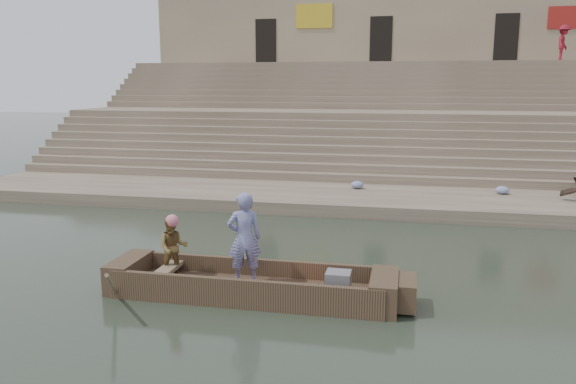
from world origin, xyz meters
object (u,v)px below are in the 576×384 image
(television, at_px, (338,282))
(pedestrian, at_px, (563,43))
(main_rowboat, at_px, (251,291))
(standing_man, at_px, (244,238))
(rowing_man, at_px, (173,247))

(television, distance_m, pedestrian, 24.68)
(main_rowboat, bearing_deg, pedestrian, 64.68)
(main_rowboat, xyz_separation_m, standing_man, (-0.15, 0.12, 1.02))
(rowing_man, bearing_deg, standing_man, -24.04)
(standing_man, height_order, television, standing_man)
(main_rowboat, distance_m, standing_man, 1.03)
(pedestrian, bearing_deg, standing_man, 178.40)
(standing_man, bearing_deg, rowing_man, -25.66)
(television, height_order, pedestrian, pedestrian)
(television, relative_size, pedestrian, 0.26)
(television, bearing_deg, rowing_man, 176.69)
(standing_man, distance_m, television, 1.97)
(main_rowboat, relative_size, standing_man, 2.76)
(rowing_man, bearing_deg, pedestrian, 39.87)
(pedestrian, bearing_deg, main_rowboat, 178.82)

